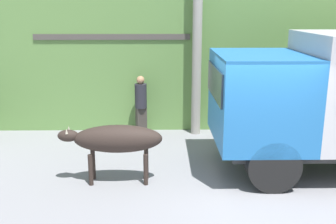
% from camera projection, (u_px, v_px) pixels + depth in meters
% --- Properties ---
extents(ground_plane, '(60.00, 60.00, 0.00)m').
position_uv_depth(ground_plane, '(249.00, 189.00, 7.75)').
color(ground_plane, gray).
extents(hillside_embankment, '(32.00, 5.09, 3.97)m').
position_uv_depth(hillside_embankment, '(211.00, 53.00, 13.54)').
color(hillside_embankment, '#608C47').
rests_on(hillside_embankment, ground_plane).
extents(building_backdrop, '(4.33, 2.70, 2.78)m').
position_uv_depth(building_backdrop, '(118.00, 75.00, 12.44)').
color(building_backdrop, '#C6B793').
rests_on(building_backdrop, ground_plane).
extents(brown_cow, '(2.09, 0.56, 1.21)m').
position_uv_depth(brown_cow, '(116.00, 140.00, 7.87)').
color(brown_cow, '#2D231E').
rests_on(brown_cow, ground_plane).
extents(pedestrian_on_hill, '(0.44, 0.44, 1.67)m').
position_uv_depth(pedestrian_on_hill, '(141.00, 103.00, 10.95)').
color(pedestrian_on_hill, '#38332D').
rests_on(pedestrian_on_hill, ground_plane).
extents(utility_pole, '(0.90, 0.26, 6.43)m').
position_uv_depth(utility_pole, '(198.00, 14.00, 10.40)').
color(utility_pole, '#9E998E').
rests_on(utility_pole, ground_plane).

